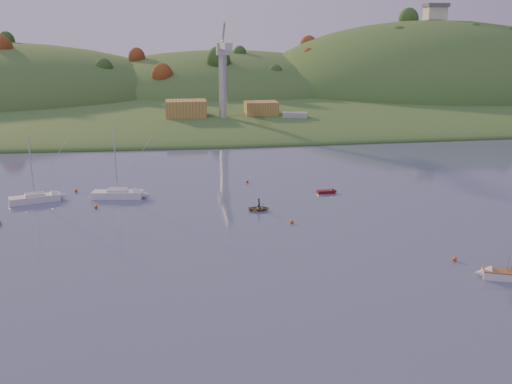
{
  "coord_description": "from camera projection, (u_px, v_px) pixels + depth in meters",
  "views": [
    {
      "loc": [
        -10.74,
        -34.69,
        25.05
      ],
      "look_at": [
        -0.47,
        38.59,
        4.3
      ],
      "focal_mm": 40.0,
      "sensor_mm": 36.0,
      "label": 1
    }
  ],
  "objects": [
    {
      "name": "sailboat_far",
      "position": [
        118.0,
        193.0,
        89.31
      ],
      "size": [
        8.08,
        3.36,
        10.88
      ],
      "rotation": [
        0.0,
        0.0,
        -0.13
      ],
      "color": "silver",
      "rests_on": "ground"
    },
    {
      "name": "shed_east",
      "position": [
        261.0,
        109.0,
        160.06
      ],
      "size": [
        9.0,
        7.0,
        4.0
      ],
      "primitive_type": "cube",
      "color": "#A56A37",
      "rests_on": "wharf"
    },
    {
      "name": "buoy_0",
      "position": [
        455.0,
        259.0,
        64.7
      ],
      "size": [
        0.5,
        0.5,
        0.5
      ],
      "primitive_type": "sphere",
      "color": "#DF480B",
      "rests_on": "ground"
    },
    {
      "name": "hillside_trees",
      "position": [
        204.0,
        100.0,
        217.68
      ],
      "size": [
        280.0,
        50.0,
        32.0
      ],
      "primitive_type": null,
      "color": "#1F4117",
      "rests_on": "ground"
    },
    {
      "name": "hill_center",
      "position": [
        225.0,
        93.0,
        242.86
      ],
      "size": [
        140.0,
        120.0,
        36.0
      ],
      "primitive_type": "ellipsoid",
      "color": "#305020",
      "rests_on": "ground"
    },
    {
      "name": "fishing_boat",
      "position": [
        503.0,
        272.0,
        59.93
      ],
      "size": [
        5.89,
        3.62,
        3.6
      ],
      "rotation": [
        0.0,
        0.0,
        2.78
      ],
      "color": "silver",
      "rests_on": "ground"
    },
    {
      "name": "buoy_4",
      "position": [
        247.0,
        181.0,
        98.5
      ],
      "size": [
        0.5,
        0.5,
        0.5
      ],
      "primitive_type": "sphere",
      "color": "#DF480B",
      "rests_on": "ground"
    },
    {
      "name": "dock_crane",
      "position": [
        223.0,
        64.0,
        149.8
      ],
      "size": [
        3.2,
        28.0,
        20.3
      ],
      "color": "#B7B7BC",
      "rests_on": "wharf"
    },
    {
      "name": "canoe",
      "position": [
        259.0,
        208.0,
        83.08
      ],
      "size": [
        3.1,
        2.23,
        0.64
      ],
      "primitive_type": "imported",
      "rotation": [
        0.0,
        0.0,
        1.56
      ],
      "color": "olive",
      "rests_on": "ground"
    },
    {
      "name": "far_shore",
      "position": [
        199.0,
        89.0,
        260.59
      ],
      "size": [
        620.0,
        220.0,
        1.5
      ],
      "primitive_type": "cube",
      "color": "#305020",
      "rests_on": "ground"
    },
    {
      "name": "sailboat_near",
      "position": [
        35.0,
        198.0,
        87.14
      ],
      "size": [
        7.69,
        4.41,
        10.22
      ],
      "rotation": [
        0.0,
        0.0,
        0.32
      ],
      "color": "silver",
      "rests_on": "ground"
    },
    {
      "name": "hill_right",
      "position": [
        429.0,
        94.0,
        239.92
      ],
      "size": [
        150.0,
        130.0,
        60.0
      ],
      "primitive_type": "ellipsoid",
      "color": "#305020",
      "rests_on": "ground"
    },
    {
      "name": "red_tender",
      "position": [
        330.0,
        191.0,
        92.2
      ],
      "size": [
        3.43,
        1.37,
        1.14
      ],
      "rotation": [
        0.0,
        0.0,
        0.07
      ],
      "color": "#5D0D10",
      "rests_on": "ground"
    },
    {
      "name": "shore_slope",
      "position": [
        207.0,
        107.0,
        198.61
      ],
      "size": [
        640.0,
        150.0,
        7.0
      ],
      "primitive_type": "ellipsoid",
      "color": "#305020",
      "rests_on": "ground"
    },
    {
      "name": "buoy_1",
      "position": [
        292.0,
        222.0,
        77.44
      ],
      "size": [
        0.5,
        0.5,
        0.5
      ],
      "primitive_type": "sphere",
      "color": "#DF480B",
      "rests_on": "ground"
    },
    {
      "name": "wharf",
      "position": [
        234.0,
        122.0,
        157.95
      ],
      "size": [
        42.0,
        16.0,
        2.4
      ],
      "primitive_type": "cube",
      "color": "slate",
      "rests_on": "ground"
    },
    {
      "name": "buoy_3",
      "position": [
        96.0,
        207.0,
        84.15
      ],
      "size": [
        0.5,
        0.5,
        0.5
      ],
      "primitive_type": "sphere",
      "color": "#DF480B",
      "rests_on": "ground"
    },
    {
      "name": "buoy_2",
      "position": [
        76.0,
        191.0,
        92.72
      ],
      "size": [
        0.5,
        0.5,
        0.5
      ],
      "primitive_type": "sphere",
      "color": "#DF480B",
      "rests_on": "ground"
    },
    {
      "name": "work_vessel",
      "position": [
        295.0,
        122.0,
        156.27
      ],
      "size": [
        16.49,
        8.78,
        4.03
      ],
      "rotation": [
        0.0,
        0.0,
        -0.21
      ],
      "color": "#515F6B",
      "rests_on": "ground"
    },
    {
      "name": "hilltop_house",
      "position": [
        435.0,
        11.0,
        230.9
      ],
      "size": [
        9.0,
        7.0,
        6.45
      ],
      "color": "beige",
      "rests_on": "hill_right"
    },
    {
      "name": "shed_west",
      "position": [
        186.0,
        109.0,
        156.19
      ],
      "size": [
        11.0,
        8.0,
        4.8
      ],
      "primitive_type": "cube",
      "color": "#A56A37",
      "rests_on": "wharf"
    },
    {
      "name": "paddler",
      "position": [
        259.0,
        205.0,
        82.95
      ],
      "size": [
        0.38,
        0.58,
        1.57
      ],
      "primitive_type": "imported",
      "rotation": [
        0.0,
        0.0,
        1.56
      ],
      "color": "black",
      "rests_on": "ground"
    }
  ]
}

